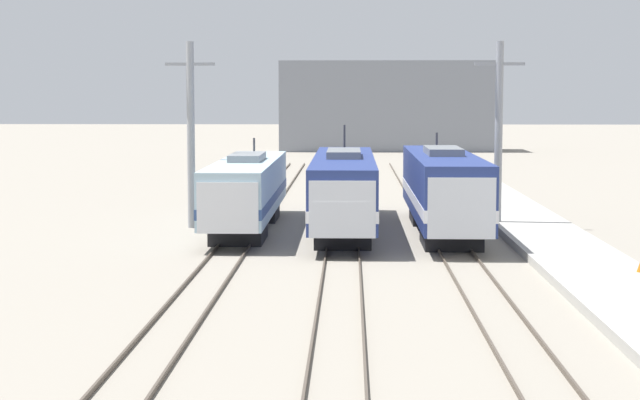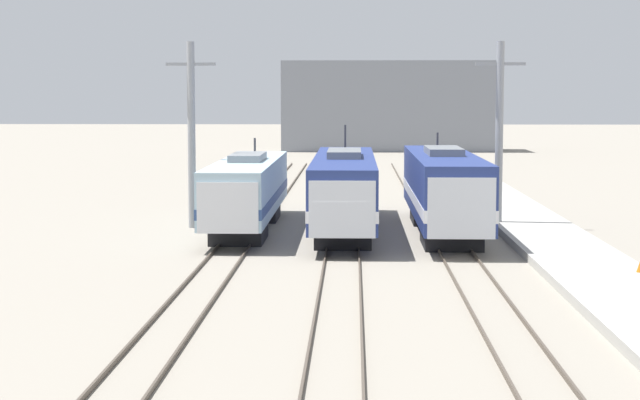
% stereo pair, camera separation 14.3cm
% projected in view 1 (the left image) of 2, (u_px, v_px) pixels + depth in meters
% --- Properties ---
extents(ground_plane, '(400.00, 400.00, 0.00)m').
position_uv_depth(ground_plane, '(342.00, 256.00, 45.69)').
color(ground_plane, gray).
extents(rail_pair_far_left, '(1.51, 120.00, 0.15)m').
position_uv_depth(rail_pair_far_left, '(228.00, 254.00, 45.83)').
color(rail_pair_far_left, '#4C4238').
rests_on(rail_pair_far_left, ground_plane).
extents(rail_pair_center, '(1.51, 120.00, 0.15)m').
position_uv_depth(rail_pair_center, '(342.00, 255.00, 45.69)').
color(rail_pair_center, '#4C4238').
rests_on(rail_pair_center, ground_plane).
extents(rail_pair_far_right, '(1.51, 120.00, 0.15)m').
position_uv_depth(rail_pair_far_right, '(458.00, 255.00, 45.55)').
color(rail_pair_far_right, '#4C4238').
rests_on(rail_pair_far_right, ground_plane).
extents(locomotive_far_left, '(2.92, 17.77, 4.54)m').
position_uv_depth(locomotive_far_left, '(247.00, 191.00, 54.07)').
color(locomotive_far_left, '#232326').
rests_on(locomotive_far_left, ground_plane).
extents(locomotive_center, '(3.07, 19.69, 5.25)m').
position_uv_depth(locomotive_center, '(344.00, 190.00, 53.60)').
color(locomotive_center, black).
rests_on(locomotive_center, ground_plane).
extents(locomotive_far_right, '(3.09, 18.29, 4.88)m').
position_uv_depth(locomotive_far_right, '(444.00, 190.00, 52.60)').
color(locomotive_far_right, black).
rests_on(locomotive_far_right, ground_plane).
extents(catenary_tower_left, '(2.56, 0.40, 9.60)m').
position_uv_depth(catenary_tower_left, '(191.00, 132.00, 55.09)').
color(catenary_tower_left, gray).
rests_on(catenary_tower_left, ground_plane).
extents(catenary_tower_right, '(2.56, 0.40, 9.60)m').
position_uv_depth(catenary_tower_right, '(499.00, 133.00, 54.64)').
color(catenary_tower_right, gray).
rests_on(catenary_tower_right, ground_plane).
extents(platform, '(4.00, 120.00, 0.37)m').
position_uv_depth(platform, '(569.00, 253.00, 45.40)').
color(platform, '#A8A59E').
rests_on(platform, ground_plane).
extents(depot_building, '(25.75, 8.31, 10.89)m').
position_uv_depth(depot_building, '(386.00, 106.00, 130.83)').
color(depot_building, gray).
rests_on(depot_building, ground_plane).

